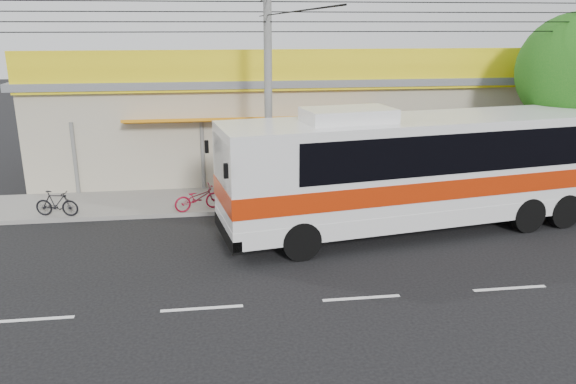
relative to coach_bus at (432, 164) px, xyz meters
name	(u,v)px	position (x,y,z in m)	size (l,w,h in m)	color
ground	(339,259)	(-3.56, -2.18, -2.25)	(120.00, 120.00, 0.00)	black
sidewalk	(306,197)	(-3.56, 3.82, -2.17)	(30.00, 3.20, 0.15)	gray
lane_markings	(361,298)	(-3.56, -4.68, -2.25)	(50.00, 0.12, 0.01)	silver
storefront_building	(287,119)	(-3.56, 9.36, 0.05)	(22.60, 9.20, 5.70)	#ADA58C
coach_bus	(432,164)	(0.00, 0.00, 0.00)	(13.90, 5.03, 4.20)	silver
motorbike_red	(198,198)	(-7.75, 2.52, -1.64)	(0.61, 1.76, 0.92)	maroon
motorbike_dark	(57,203)	(-12.66, 2.52, -1.63)	(0.44, 1.54, 0.93)	black
utility_pole	(267,15)	(-5.20, 2.02, 4.68)	(34.00, 14.00, 8.40)	slate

